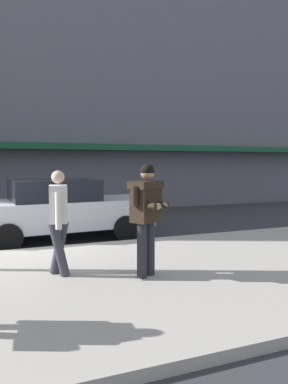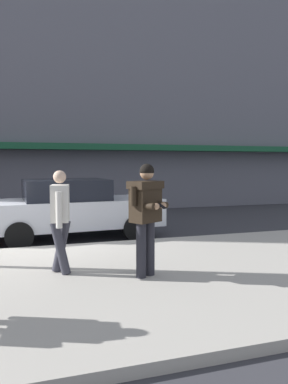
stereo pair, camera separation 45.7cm
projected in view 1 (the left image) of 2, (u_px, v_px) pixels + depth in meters
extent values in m
plane|color=#333338|center=(12.00, 254.00, 8.08)|extent=(80.00, 80.00, 0.00)
cube|color=#A8A399|center=(90.00, 284.00, 5.82)|extent=(32.00, 5.30, 0.14)
cube|color=silver|center=(59.00, 249.00, 8.50)|extent=(28.00, 0.12, 0.01)
cube|color=slate|center=(22.00, 35.00, 15.74)|extent=(28.00, 4.00, 14.71)
cube|color=#195133|center=(30.00, 146.00, 13.93)|extent=(26.60, 0.70, 0.24)
cube|color=silver|center=(61.00, 213.00, 9.57)|extent=(4.61, 2.13, 0.70)
cube|color=black|center=(54.00, 190.00, 9.44)|extent=(2.18, 1.78, 0.52)
cylinder|color=black|center=(102.00, 219.00, 10.97)|extent=(0.65, 0.26, 0.64)
cylinder|color=black|center=(125.00, 228.00, 9.44)|extent=(0.65, 0.26, 0.64)
cylinder|color=black|center=(0.00, 226.00, 9.75)|extent=(0.65, 0.26, 0.64)
cylinder|color=black|center=(8.00, 238.00, 8.22)|extent=(0.65, 0.26, 0.64)
cylinder|color=#23232B|center=(150.00, 248.00, 6.06)|extent=(0.16, 0.16, 0.88)
cylinder|color=#23232B|center=(142.00, 250.00, 5.90)|extent=(0.16, 0.16, 0.88)
cube|color=black|center=(146.00, 202.00, 5.92)|extent=(0.55, 0.48, 0.64)
cube|color=black|center=(146.00, 185.00, 5.90)|extent=(0.62, 0.55, 0.12)
cylinder|color=black|center=(156.00, 194.00, 6.12)|extent=(0.11, 0.11, 0.30)
cylinder|color=black|center=(160.00, 204.00, 5.94)|extent=(0.23, 0.31, 0.10)
sphere|color=tan|center=(164.00, 205.00, 5.80)|extent=(0.10, 0.10, 0.10)
cylinder|color=black|center=(135.00, 196.00, 5.70)|extent=(0.11, 0.11, 0.30)
cylinder|color=black|center=(148.00, 206.00, 5.71)|extent=(0.23, 0.31, 0.10)
sphere|color=tan|center=(158.00, 206.00, 5.67)|extent=(0.10, 0.10, 0.10)
cube|color=black|center=(163.00, 206.00, 5.71)|extent=(0.13, 0.16, 0.07)
sphere|color=tan|center=(147.00, 173.00, 5.87)|extent=(0.22, 0.22, 0.22)
sphere|color=black|center=(147.00, 171.00, 5.86)|extent=(0.23, 0.23, 0.23)
cylinder|color=#33333D|center=(59.00, 250.00, 5.97)|extent=(0.35, 0.20, 0.87)
cylinder|color=#33333D|center=(59.00, 247.00, 6.15)|extent=(0.35, 0.20, 0.87)
cube|color=silver|center=(58.00, 204.00, 6.01)|extent=(0.35, 0.46, 0.60)
cylinder|color=silver|center=(58.00, 211.00, 5.77)|extent=(0.10, 0.10, 0.58)
cylinder|color=silver|center=(59.00, 207.00, 6.25)|extent=(0.10, 0.10, 0.58)
sphere|color=beige|center=(58.00, 177.00, 5.97)|extent=(0.21, 0.21, 0.21)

